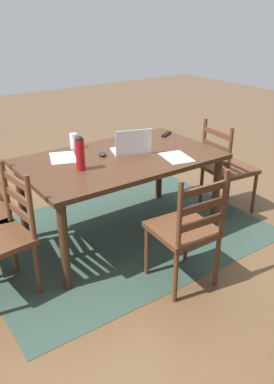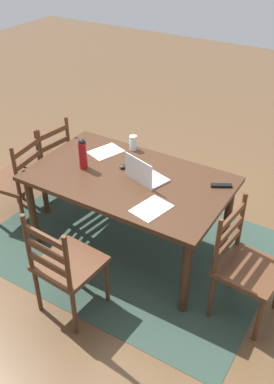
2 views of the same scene
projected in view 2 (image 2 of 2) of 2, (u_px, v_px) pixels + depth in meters
The scene contains 14 objects.
ground_plane at pixel (130, 245), 4.06m from camera, with size 14.00×14.00×0.00m, color brown.
area_rug at pixel (130, 245), 4.05m from camera, with size 2.55×1.85×0.01m, color #2D4238.
dining_table at pixel (129, 185), 3.67m from camera, with size 1.69×1.01×0.76m.
chair_left_far at pixel (245, 266), 3.17m from camera, with size 0.48×0.48×0.95m.
chair_right_near at pixel (46, 162), 4.42m from camera, with size 0.50×0.50×0.95m.
chair_right_far at pixel (19, 180), 4.14m from camera, with size 0.49×0.49×0.95m.
chair_far_head at pixel (66, 266), 3.18m from camera, with size 0.47×0.47×0.95m.
laptop at pixel (144, 174), 3.55m from camera, with size 0.37×0.31×0.23m.
water_bottle at pixel (83, 153), 3.67m from camera, with size 0.07×0.07×0.28m.
drinking_glass at pixel (133, 143), 3.98m from camera, with size 0.07×0.07×0.14m, color silver.
computer_mouse at pixel (124, 166), 3.74m from camera, with size 0.06×0.10×0.03m, color black.
tv_remote at pixel (221, 186), 3.50m from camera, with size 0.04×0.17×0.02m, color black.
paper_stack_left at pixel (106, 152), 3.98m from camera, with size 0.21×0.30×0.00m, color white.
paper_stack_right at pixel (151, 208), 3.25m from camera, with size 0.21×0.30×0.00m, color white.
Camera 2 is at (-1.64, 2.58, 2.71)m, focal length 40.20 mm.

